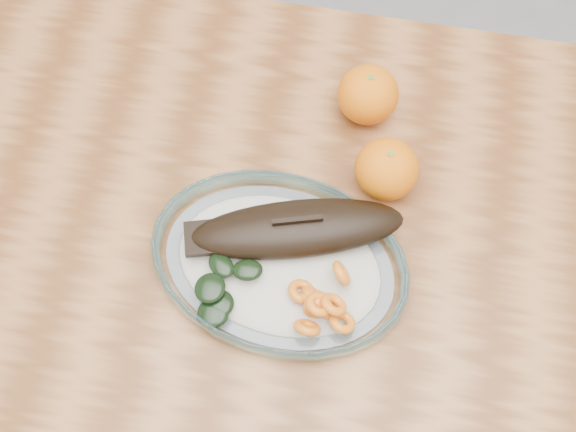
{
  "coord_description": "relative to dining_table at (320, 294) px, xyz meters",
  "views": [
    {
      "loc": [
        0.01,
        -0.31,
        1.59
      ],
      "look_at": [
        -0.05,
        0.05,
        0.77
      ],
      "focal_mm": 45.0,
      "sensor_mm": 36.0,
      "label": 1
    }
  ],
  "objects": [
    {
      "name": "orange_right",
      "position": [
        0.06,
        0.13,
        0.14
      ],
      "size": [
        0.08,
        0.08,
        0.08
      ],
      "primitive_type": "sphere",
      "color": "#E34E04",
      "rests_on": "dining_table"
    },
    {
      "name": "dining_table",
      "position": [
        0.0,
        0.0,
        0.0
      ],
      "size": [
        1.2,
        0.8,
        0.75
      ],
      "color": "brown",
      "rests_on": "ground"
    },
    {
      "name": "ground",
      "position": [
        0.0,
        0.0,
        -0.65
      ],
      "size": [
        3.0,
        3.0,
        0.0
      ],
      "primitive_type": "plane",
      "color": "slate",
      "rests_on": "ground"
    },
    {
      "name": "orange_left",
      "position": [
        0.02,
        0.23,
        0.14
      ],
      "size": [
        0.08,
        0.08,
        0.08
      ],
      "primitive_type": "sphere",
      "color": "#E34E04",
      "rests_on": "dining_table"
    },
    {
      "name": "plated_meal",
      "position": [
        -0.05,
        -0.0,
        0.12
      ],
      "size": [
        0.64,
        0.64,
        0.08
      ],
      "rotation": [
        0.0,
        0.0,
        -0.14
      ],
      "color": "white",
      "rests_on": "dining_table"
    }
  ]
}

